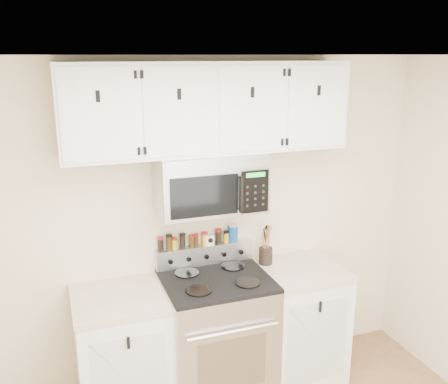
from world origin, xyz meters
name	(u,v)px	position (x,y,z in m)	size (l,w,h in m)	color
back_wall	(203,225)	(0.00, 1.75, 1.25)	(3.50, 0.01, 2.50)	beige
ceiling	(337,57)	(0.00, 0.00, 2.50)	(3.50, 3.50, 0.01)	white
range	(217,335)	(0.00, 1.43, 0.49)	(0.76, 0.65, 1.10)	#B7B7BA
base_cabinet_left	(123,355)	(-0.69, 1.45, 0.46)	(0.64, 0.62, 0.92)	white
base_cabinet_right	(298,321)	(0.69, 1.45, 0.46)	(0.64, 0.62, 0.92)	white
microwave	(210,183)	(0.00, 1.55, 1.63)	(0.76, 0.44, 0.42)	#9E9EA3
upper_cabinets	(209,108)	(0.00, 1.58, 2.15)	(2.00, 0.35, 0.62)	white
utensil_crock	(266,254)	(0.47, 1.61, 1.00)	(0.11, 0.11, 0.31)	black
kitchen_timer	(209,240)	(0.04, 1.71, 1.14)	(0.07, 0.05, 0.08)	white
salt_canister	(233,233)	(0.23, 1.71, 1.17)	(0.08, 0.08, 0.14)	#154C97
spice_jar_0	(161,244)	(-0.34, 1.71, 1.15)	(0.04, 0.04, 0.11)	black
spice_jar_1	(169,242)	(-0.27, 1.71, 1.16)	(0.05, 0.05, 0.12)	#3A270E
spice_jar_2	(174,243)	(-0.23, 1.71, 1.15)	(0.04, 0.04, 0.09)	gold
spice_jar_3	(183,241)	(-0.17, 1.71, 1.16)	(0.05, 0.05, 0.12)	black
spice_jar_4	(192,241)	(-0.10, 1.71, 1.15)	(0.04, 0.04, 0.09)	#402A0F
spice_jar_5	(196,240)	(-0.06, 1.71, 1.15)	(0.04, 0.04, 0.10)	#40230F
spice_jar_6	(205,239)	(0.00, 1.71, 1.15)	(0.05, 0.05, 0.10)	gold
spice_jar_7	(219,236)	(0.11, 1.71, 1.16)	(0.05, 0.05, 0.11)	black
spice_jar_8	(219,237)	(0.12, 1.71, 1.15)	(0.04, 0.04, 0.10)	#41250F
spice_jar_9	(226,237)	(0.18, 1.71, 1.15)	(0.04, 0.04, 0.09)	gold
spice_jar_10	(234,234)	(0.24, 1.71, 1.16)	(0.05, 0.05, 0.12)	gold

